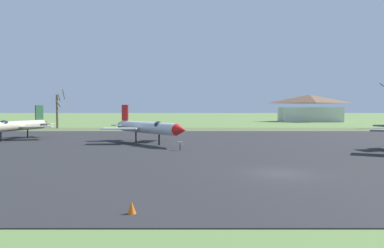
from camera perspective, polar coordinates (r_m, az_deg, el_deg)
The scene contains 9 objects.
ground_plane at distance 25.07m, azimuth 13.82°, elevation -7.66°, with size 600.00×600.00×0.00m, color #607F42.
asphalt_apron at distance 41.18m, azimuth 8.35°, elevation -3.60°, with size 102.19×55.17×0.05m, color #28282B.
grass_verge_strip at distance 74.47m, azimuth 4.65°, elevation -0.85°, with size 162.19×12.00×0.06m, color #58633A.
jet_fighter_front_left at distance 44.61m, azimuth -6.81°, elevation -0.51°, with size 10.76×12.32×4.84m.
info_placard_front_left at distance 37.21m, azimuth -1.78°, elevation -3.33°, with size 0.51×0.36×0.99m.
jet_fighter_front_right at distance 55.00m, azimuth -26.22°, elevation -0.24°, with size 9.87×14.10×4.83m.
bare_tree_far_left at distance 82.73m, azimuth -20.28°, elevation 2.08°, with size 1.94×2.81×8.37m.
visitor_building at distance 124.64m, azimuth 18.09°, elevation 2.36°, with size 20.25×12.75×8.78m.
traffic_cone at distance 15.50m, azimuth -9.35°, elevation -12.92°, with size 0.39×0.39×0.56m, color orange.
Camera 1 is at (-5.89, -23.97, 4.40)m, focal length 33.90 mm.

